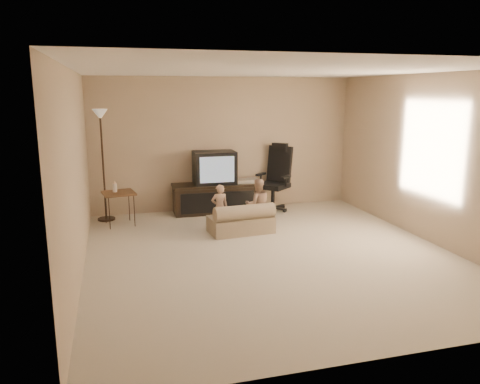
# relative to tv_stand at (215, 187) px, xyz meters

# --- Properties ---
(floor) EXTENTS (5.50, 5.50, 0.00)m
(floor) POSITION_rel_tv_stand_xyz_m (0.25, -2.49, -0.48)
(floor) COLOR beige
(floor) RESTS_ON ground
(room_shell) EXTENTS (5.50, 5.50, 5.50)m
(room_shell) POSITION_rel_tv_stand_xyz_m (0.25, -2.49, 1.04)
(room_shell) COLOR white
(room_shell) RESTS_ON floor
(tv_stand) EXTENTS (1.62, 0.62, 1.15)m
(tv_stand) POSITION_rel_tv_stand_xyz_m (0.00, 0.00, 0.00)
(tv_stand) COLOR black
(tv_stand) RESTS_ON floor
(office_chair) EXTENTS (0.83, 0.83, 1.27)m
(office_chair) POSITION_rel_tv_stand_xyz_m (1.15, -0.13, -0.02)
(office_chair) COLOR black
(office_chair) RESTS_ON floor
(side_table) EXTENTS (0.59, 0.59, 0.77)m
(side_table) POSITION_rel_tv_stand_xyz_m (-1.76, -0.43, 0.07)
(side_table) COLOR brown
(side_table) RESTS_ON floor
(floor_lamp) EXTENTS (0.30, 0.30, 1.94)m
(floor_lamp) POSITION_rel_tv_stand_xyz_m (-1.98, -0.05, 0.94)
(floor_lamp) COLOR black
(floor_lamp) RESTS_ON floor
(child_sofa) EXTENTS (1.05, 0.65, 0.49)m
(child_sofa) POSITION_rel_tv_stand_xyz_m (0.12, -1.43, -0.28)
(child_sofa) COLOR gray
(child_sofa) RESTS_ON floor
(toddler_left) EXTENTS (0.28, 0.21, 0.76)m
(toddler_left) POSITION_rel_tv_stand_xyz_m (-0.18, -1.17, -0.10)
(toddler_left) COLOR tan
(toddler_left) RESTS_ON floor
(toddler_right) EXTENTS (0.43, 0.26, 0.85)m
(toddler_right) POSITION_rel_tv_stand_xyz_m (0.43, -1.31, -0.05)
(toddler_right) COLOR tan
(toddler_right) RESTS_ON floor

